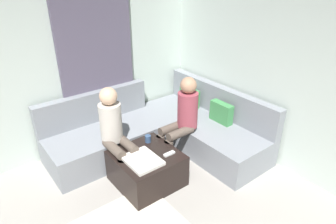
% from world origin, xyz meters
% --- Properties ---
extents(curtain_panel, '(0.06, 1.10, 2.50)m').
position_xyz_m(curtain_panel, '(-2.84, 1.30, 1.25)').
color(curtain_panel, '#595166').
rests_on(curtain_panel, ground_plane).
extents(sectional_couch, '(2.10, 2.55, 0.87)m').
position_xyz_m(sectional_couch, '(-2.08, 1.88, 0.28)').
color(sectional_couch, gray).
rests_on(sectional_couch, ground_plane).
extents(ottoman, '(0.76, 0.76, 0.42)m').
position_xyz_m(ottoman, '(-1.56, 1.23, 0.21)').
color(ottoman, black).
rests_on(ottoman, ground_plane).
extents(folded_blanket, '(0.44, 0.36, 0.04)m').
position_xyz_m(folded_blanket, '(-1.46, 1.11, 0.44)').
color(folded_blanket, white).
rests_on(folded_blanket, ottoman).
extents(coffee_mug, '(0.08, 0.08, 0.10)m').
position_xyz_m(coffee_mug, '(-1.78, 1.41, 0.47)').
color(coffee_mug, '#334C72').
rests_on(coffee_mug, ottoman).
extents(game_remote, '(0.05, 0.15, 0.02)m').
position_xyz_m(game_remote, '(-1.38, 1.45, 0.43)').
color(game_remote, white).
rests_on(game_remote, ottoman).
extents(person_on_couch_back, '(0.30, 0.60, 1.20)m').
position_xyz_m(person_on_couch_back, '(-1.71, 1.93, 0.66)').
color(person_on_couch_back, brown).
rests_on(person_on_couch_back, ground_plane).
extents(person_on_couch_side, '(0.60, 0.30, 1.20)m').
position_xyz_m(person_on_couch_side, '(-1.93, 1.03, 0.66)').
color(person_on_couch_side, brown).
rests_on(person_on_couch_side, ground_plane).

